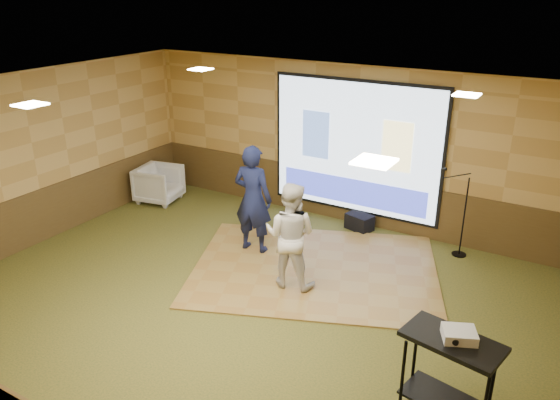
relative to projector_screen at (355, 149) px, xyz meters
The scene contains 17 objects.
ground 3.74m from the projector_screen, 90.00° to the right, with size 9.00×9.00×0.00m, color #303C1B.
room_shell 3.49m from the projector_screen, 90.00° to the right, with size 9.04×7.04×3.02m.
wainscot_back 1.00m from the projector_screen, 90.00° to the left, with size 9.00×0.04×0.95m, color #4A3418.
wainscot_left 5.73m from the projector_screen, 142.51° to the right, with size 0.04×7.00×0.95m, color #4A3418.
projector_screen is the anchor object (origin of this frame).
downlight_nw 3.12m from the projector_screen, 143.35° to the right, with size 0.32×0.32×0.02m, color #FEE8BF.
downlight_ne 3.12m from the projector_screen, 36.65° to the right, with size 0.32×0.32×0.02m, color #FEE8BF.
downlight_sw 5.61m from the projector_screen, 114.02° to the right, with size 0.32×0.32×0.02m, color #FEE8BF.
downlight_se 5.61m from the projector_screen, 65.98° to the right, with size 0.32×0.32×0.02m, color #FEE8BF.
dance_floor 2.51m from the projector_screen, 83.03° to the right, with size 3.88×2.96×0.03m, color olive.
player_left 2.25m from the projector_screen, 116.70° to the right, with size 0.68×0.45×1.87m, color #13193E.
player_right 2.73m from the projector_screen, 87.09° to the right, with size 0.80×0.62×1.65m, color silver.
av_table 5.20m from the projector_screen, 55.67° to the right, with size 0.98×0.51×1.03m.
projector 5.16m from the projector_screen, 55.07° to the right, with size 0.32×0.27×0.11m, color silver.
mic_stand 2.33m from the projector_screen, ahead, with size 0.59×0.24×1.51m.
banquet_chair 4.23m from the projector_screen, 165.32° to the right, with size 0.82×0.84×0.77m, color gray.
duffel_bag 1.37m from the projector_screen, 40.69° to the right, with size 0.48×0.32×0.30m, color black.
Camera 1 is at (3.70, -5.60, 4.36)m, focal length 35.00 mm.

